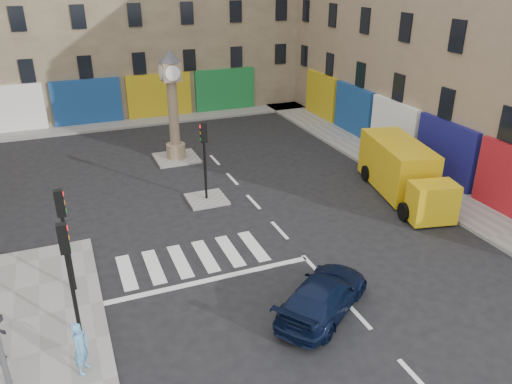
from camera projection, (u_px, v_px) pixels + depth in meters
ground at (326, 281)px, 17.70m from camera, size 120.00×120.00×0.00m
sidewalk_right at (373, 156)px, 29.08m from camera, size 2.60×30.00×0.15m
sidewalk_far at (121, 124)px, 35.05m from camera, size 32.00×2.40×0.15m
island_near at (207, 199)px, 23.75m from camera, size 1.80×1.80×0.12m
island_far at (177, 158)px, 28.81m from camera, size 2.40×2.40×0.12m
building_right at (482, 9)px, 27.94m from camera, size 10.00×30.00×16.00m
traffic_light_left_near at (68, 263)px, 13.96m from camera, size 0.28×0.22×3.70m
traffic_light_left_far at (64, 225)px, 15.99m from camera, size 0.28×0.22×3.70m
traffic_light_island at (204, 149)px, 22.70m from camera, size 0.28×0.22×3.70m
clock_pillar at (172, 99)px, 27.36m from camera, size 1.20×1.20×6.10m
navy_sedan at (323, 295)px, 15.90m from camera, size 4.49×3.94×1.24m
yellow_van at (403, 171)px, 23.92m from camera, size 3.42×7.00×2.45m
pedestrian_blue at (81, 348)px, 13.27m from camera, size 0.61×0.69×1.58m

